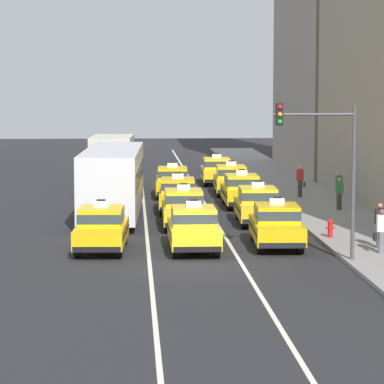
% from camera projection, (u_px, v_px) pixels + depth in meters
% --- Properties ---
extents(ground_plane, '(160.00, 160.00, 0.00)m').
position_uv_depth(ground_plane, '(196.00, 265.00, 34.01)').
color(ground_plane, '#232326').
extents(lane_stripe_left_center, '(0.14, 80.00, 0.01)m').
position_uv_depth(lane_stripe_left_center, '(143.00, 199.00, 53.76)').
color(lane_stripe_left_center, silver).
rests_on(lane_stripe_left_center, ground).
extents(lane_stripe_center_right, '(0.14, 80.00, 0.01)m').
position_uv_depth(lane_stripe_center_right, '(202.00, 198.00, 53.95)').
color(lane_stripe_center_right, silver).
rests_on(lane_stripe_center_right, ground).
extents(sidewalk_curb, '(4.00, 90.00, 0.15)m').
position_uv_depth(sidewalk_curb, '(320.00, 207.00, 49.31)').
color(sidewalk_curb, gray).
rests_on(sidewalk_curb, ground).
extents(taxi_left_nearest, '(2.03, 4.64, 1.96)m').
position_uv_depth(taxi_left_nearest, '(102.00, 228.00, 36.80)').
color(taxi_left_nearest, black).
rests_on(taxi_left_nearest, ground).
extents(bus_left_second, '(2.95, 11.29, 3.22)m').
position_uv_depth(bus_left_second, '(113.00, 179.00, 46.05)').
color(bus_left_second, black).
rests_on(bus_left_second, ground).
extents(box_truck_left_third, '(2.54, 7.06, 3.27)m').
position_uv_depth(box_truck_left_third, '(113.00, 161.00, 57.03)').
color(box_truck_left_third, black).
rests_on(box_truck_left_third, ground).
extents(taxi_center_nearest, '(1.83, 4.56, 1.96)m').
position_uv_depth(taxi_center_nearest, '(194.00, 228.00, 36.83)').
color(taxi_center_nearest, black).
rests_on(taxi_center_nearest, ground).
extents(taxi_center_second, '(1.87, 4.58, 1.96)m').
position_uv_depth(taxi_center_second, '(184.00, 208.00, 42.81)').
color(taxi_center_second, black).
rests_on(taxi_center_second, ground).
extents(taxi_center_third, '(1.97, 4.62, 1.96)m').
position_uv_depth(taxi_center_third, '(178.00, 194.00, 48.02)').
color(taxi_center_third, black).
rests_on(taxi_center_third, ground).
extents(taxi_center_fourth, '(1.96, 4.61, 1.96)m').
position_uv_depth(taxi_center_fourth, '(172.00, 181.00, 54.44)').
color(taxi_center_fourth, black).
rests_on(taxi_center_fourth, ground).
extents(taxi_right_nearest, '(2.01, 4.64, 1.96)m').
position_uv_depth(taxi_right_nearest, '(277.00, 224.00, 37.67)').
color(taxi_right_nearest, black).
rests_on(taxi_right_nearest, ground).
extents(taxi_right_second, '(1.96, 4.61, 1.96)m').
position_uv_depth(taxi_right_second, '(258.00, 205.00, 43.90)').
color(taxi_right_second, black).
rests_on(taxi_right_second, ground).
extents(taxi_right_third, '(1.87, 4.58, 1.96)m').
position_uv_depth(taxi_right_third, '(241.00, 190.00, 49.96)').
color(taxi_right_third, black).
rests_on(taxi_right_third, ground).
extents(taxi_right_fourth, '(1.98, 4.62, 1.96)m').
position_uv_depth(taxi_right_fourth, '(231.00, 179.00, 55.52)').
color(taxi_right_fourth, black).
rests_on(taxi_right_fourth, ground).
extents(taxi_right_fifth, '(1.94, 4.61, 1.96)m').
position_uv_depth(taxi_right_fifth, '(217.00, 170.00, 61.29)').
color(taxi_right_fifth, black).
rests_on(taxi_right_fifth, ground).
extents(pedestrian_near_crosswalk, '(0.47, 0.24, 1.73)m').
position_uv_depth(pedestrian_near_crosswalk, '(300.00, 181.00, 53.10)').
color(pedestrian_near_crosswalk, '#473828').
rests_on(pedestrian_near_crosswalk, sidewalk_curb).
extents(pedestrian_mid_block, '(0.36, 0.24, 1.55)m').
position_uv_depth(pedestrian_mid_block, '(339.00, 194.00, 47.79)').
color(pedestrian_mid_block, '#473828').
rests_on(pedestrian_mid_block, sidewalk_curb).
extents(pedestrian_by_storefront, '(0.36, 0.24, 1.69)m').
position_uv_depth(pedestrian_by_storefront, '(380.00, 225.00, 36.51)').
color(pedestrian_by_storefront, slate).
rests_on(pedestrian_by_storefront, sidewalk_curb).
extents(pedestrian_trailing, '(0.36, 0.24, 1.65)m').
position_uv_depth(pedestrian_trailing, '(339.00, 187.00, 50.21)').
color(pedestrian_trailing, slate).
rests_on(pedestrian_trailing, sidewalk_curb).
extents(pedestrian_far_corner, '(0.47, 0.24, 1.60)m').
position_uv_depth(pedestrian_far_corner, '(381.00, 231.00, 35.45)').
color(pedestrian_far_corner, slate).
rests_on(pedestrian_far_corner, sidewalk_curb).
extents(fire_hydrant, '(0.36, 0.22, 0.73)m').
position_uv_depth(fire_hydrant, '(330.00, 227.00, 39.15)').
color(fire_hydrant, red).
rests_on(fire_hydrant, sidewalk_curb).
extents(traffic_light_pole, '(2.87, 0.33, 5.58)m').
position_uv_depth(traffic_light_pole, '(326.00, 154.00, 33.77)').
color(traffic_light_pole, '#47474C').
rests_on(traffic_light_pole, ground).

